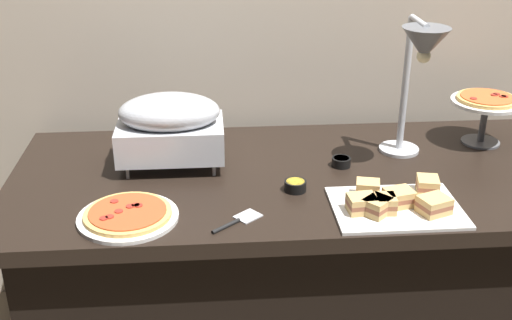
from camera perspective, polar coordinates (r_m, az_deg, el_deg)
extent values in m
cube|color=#B7A893|center=(2.45, 2.47, 13.36)|extent=(4.40, 0.04, 2.40)
cube|color=black|center=(2.13, 3.82, -1.71)|extent=(1.90, 0.84, 0.05)
cube|color=black|center=(2.33, 3.56, -10.12)|extent=(1.75, 0.74, 0.71)
cylinder|color=#B7BABF|center=(2.11, -11.38, -1.12)|extent=(0.01, 0.01, 0.04)
cylinder|color=#B7BABF|center=(2.09, -3.76, -0.88)|extent=(0.01, 0.01, 0.04)
cylinder|color=#B7BABF|center=(2.28, -10.90, 0.90)|extent=(0.01, 0.01, 0.04)
cylinder|color=#B7BABF|center=(2.26, -3.85, 1.14)|extent=(0.01, 0.01, 0.04)
cube|color=#B7BABF|center=(2.15, -7.59, 1.89)|extent=(0.35, 0.23, 0.11)
ellipsoid|color=#B7BABF|center=(2.12, -7.73, 4.26)|extent=(0.33, 0.22, 0.12)
cylinder|color=#B7BABF|center=(2.33, 12.60, 0.95)|extent=(0.14, 0.14, 0.01)
cylinder|color=#B7BABF|center=(2.25, 13.15, 6.51)|extent=(0.02, 0.02, 0.46)
cylinder|color=#B7BABF|center=(2.12, 14.33, 11.83)|extent=(0.02, 0.15, 0.02)
cone|color=#595B60|center=(2.07, 14.81, 10.01)|extent=(0.15, 0.15, 0.10)
sphere|color=#F9EAB2|center=(2.08, 14.69, 8.94)|extent=(0.04, 0.04, 0.04)
cylinder|color=white|center=(1.88, -11.32, -5.03)|extent=(0.29, 0.29, 0.01)
cylinder|color=#DBA856|center=(1.87, -11.35, -4.71)|extent=(0.25, 0.25, 0.01)
cylinder|color=#B74723|center=(1.87, -11.37, -4.50)|extent=(0.22, 0.22, 0.00)
cylinder|color=maroon|center=(1.88, -10.43, -4.00)|extent=(0.02, 0.02, 0.00)
cylinder|color=maroon|center=(1.89, -10.67, -3.98)|extent=(0.02, 0.02, 0.00)
cylinder|color=maroon|center=(1.84, -12.90, -4.95)|extent=(0.02, 0.02, 0.00)
cylinder|color=maroon|center=(1.87, -12.13, -4.49)|extent=(0.02, 0.02, 0.00)
cylinder|color=maroon|center=(1.92, -12.51, -3.61)|extent=(0.02, 0.02, 0.00)
cylinder|color=maroon|center=(1.84, -13.40, -5.08)|extent=(0.02, 0.02, 0.00)
cylinder|color=maroon|center=(1.88, -11.16, -4.07)|extent=(0.02, 0.02, 0.00)
cylinder|color=#595B60|center=(2.46, 19.57, 3.09)|extent=(0.02, 0.02, 0.15)
cylinder|color=#595B60|center=(2.48, 19.34, 1.55)|extent=(0.14, 0.14, 0.01)
cylinder|color=white|center=(2.43, 19.85, 4.89)|extent=(0.25, 0.25, 0.01)
cylinder|color=#DBA856|center=(2.43, 19.89, 5.15)|extent=(0.21, 0.21, 0.01)
cylinder|color=#C65628|center=(2.42, 19.91, 5.33)|extent=(0.19, 0.19, 0.00)
cylinder|color=maroon|center=(2.44, 20.45, 5.45)|extent=(0.02, 0.02, 0.00)
cylinder|color=maroon|center=(2.44, 21.26, 5.30)|extent=(0.02, 0.02, 0.00)
cylinder|color=maroon|center=(2.38, 18.80, 5.21)|extent=(0.02, 0.02, 0.00)
cylinder|color=maroon|center=(2.43, 21.11, 5.31)|extent=(0.02, 0.02, 0.00)
cylinder|color=maroon|center=(2.45, 20.63, 5.51)|extent=(0.02, 0.02, 0.00)
cube|color=white|center=(1.94, 12.36, -4.17)|extent=(0.38, 0.28, 0.01)
cube|color=tan|center=(1.88, 10.69, -4.51)|extent=(0.10, 0.10, 0.02)
cube|color=brown|center=(1.87, 10.73, -4.08)|extent=(0.10, 0.10, 0.01)
cube|color=tan|center=(1.86, 10.77, -3.65)|extent=(0.10, 0.10, 0.02)
cube|color=tan|center=(1.97, 9.88, -2.96)|extent=(0.08, 0.07, 0.02)
cube|color=brown|center=(1.96, 9.91, -2.54)|extent=(0.08, 0.07, 0.01)
cube|color=tan|center=(1.96, 9.95, -2.12)|extent=(0.08, 0.07, 0.02)
cube|color=tan|center=(2.03, 14.99, -2.61)|extent=(0.08, 0.09, 0.02)
cube|color=brown|center=(2.02, 15.03, -2.20)|extent=(0.08, 0.09, 0.01)
cube|color=tan|center=(2.02, 15.08, -1.80)|extent=(0.08, 0.09, 0.02)
cube|color=tan|center=(1.90, 11.43, -4.26)|extent=(0.06, 0.07, 0.02)
cube|color=brown|center=(1.89, 11.47, -3.84)|extent=(0.06, 0.07, 0.01)
cube|color=tan|center=(1.88, 11.51, -3.41)|extent=(0.06, 0.07, 0.02)
cube|color=tan|center=(1.94, 12.56, -3.71)|extent=(0.09, 0.08, 0.02)
cube|color=brown|center=(1.93, 12.60, -3.29)|extent=(0.09, 0.08, 0.01)
cube|color=tan|center=(1.92, 12.64, -2.87)|extent=(0.09, 0.08, 0.02)
cube|color=tan|center=(1.92, 15.52, -4.31)|extent=(0.10, 0.10, 0.02)
cube|color=brown|center=(1.91, 15.57, -3.89)|extent=(0.10, 0.10, 0.01)
cube|color=tan|center=(1.91, 15.63, -3.47)|extent=(0.10, 0.10, 0.02)
cube|color=tan|center=(1.88, 9.36, -4.29)|extent=(0.09, 0.07, 0.02)
cube|color=brown|center=(1.88, 9.39, -3.86)|extent=(0.09, 0.07, 0.01)
cube|color=tan|center=(1.87, 9.43, -3.43)|extent=(0.09, 0.07, 0.02)
cylinder|color=black|center=(2.00, 3.52, -2.30)|extent=(0.07, 0.07, 0.03)
cylinder|color=gold|center=(1.99, 3.53, -1.96)|extent=(0.06, 0.06, 0.01)
cylinder|color=black|center=(2.17, 7.59, -0.17)|extent=(0.06, 0.06, 0.03)
cylinder|color=maroon|center=(2.17, 7.61, 0.13)|extent=(0.05, 0.05, 0.01)
cube|color=#B7BABF|center=(1.85, -0.73, -5.04)|extent=(0.09, 0.09, 0.00)
cylinder|color=black|center=(1.80, -2.69, -5.91)|extent=(0.08, 0.07, 0.01)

